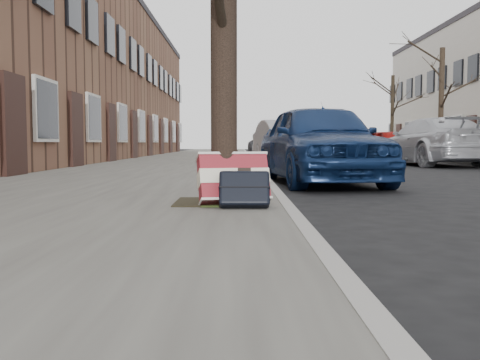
{
  "coord_description": "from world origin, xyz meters",
  "views": [
    {
      "loc": [
        -1.75,
        -4.47,
        0.76
      ],
      "look_at": [
        -1.74,
        0.8,
        0.39
      ],
      "focal_mm": 40.0,
      "sensor_mm": 36.0,
      "label": 1
    }
  ],
  "objects_px": {
    "suitcase_red": "(233,179)",
    "car_near_mid": "(289,143)",
    "suitcase_navy": "(244,189)",
    "car_near_front": "(319,143)"
  },
  "relations": [
    {
      "from": "suitcase_red",
      "to": "suitcase_navy",
      "type": "distance_m",
      "value": 0.27
    },
    {
      "from": "suitcase_red",
      "to": "car_near_mid",
      "type": "bearing_deg",
      "value": 68.97
    },
    {
      "from": "suitcase_navy",
      "to": "suitcase_red",
      "type": "bearing_deg",
      "value": 115.58
    },
    {
      "from": "car_near_mid",
      "to": "car_near_front",
      "type": "bearing_deg",
      "value": -99.74
    },
    {
      "from": "suitcase_navy",
      "to": "car_near_front",
      "type": "bearing_deg",
      "value": 73.22
    },
    {
      "from": "car_near_front",
      "to": "car_near_mid",
      "type": "height_order",
      "value": "car_near_front"
    },
    {
      "from": "suitcase_red",
      "to": "car_near_mid",
      "type": "xyz_separation_m",
      "value": [
        1.65,
        11.63,
        0.35
      ]
    },
    {
      "from": "car_near_front",
      "to": "car_near_mid",
      "type": "relative_size",
      "value": 0.98
    },
    {
      "from": "suitcase_navy",
      "to": "car_near_front",
      "type": "xyz_separation_m",
      "value": [
        1.44,
        4.73,
        0.44
      ]
    },
    {
      "from": "suitcase_navy",
      "to": "car_near_mid",
      "type": "bearing_deg",
      "value": 82.74
    }
  ]
}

